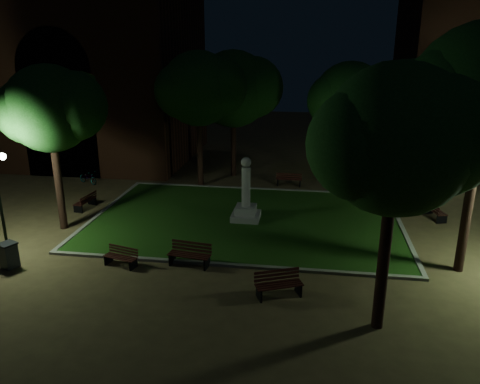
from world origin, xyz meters
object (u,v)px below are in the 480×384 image
at_px(trash_bin, 9,255).
at_px(bicycle, 88,177).
at_px(bench_near_left, 190,255).
at_px(bench_west_near, 121,257).
at_px(monument, 246,202).
at_px(bench_near_right, 278,285).
at_px(bench_far_side, 289,180).
at_px(bench_right_side, 434,211).
at_px(bench_left_side, 86,202).

relative_size(trash_bin, bicycle, 0.65).
relative_size(bench_near_left, bench_west_near, 1.20).
relative_size(monument, trash_bin, 3.06).
bearing_deg(trash_bin, bench_west_near, 10.59).
bearing_deg(bench_near_right, monument, 83.68).
distance_m(bench_near_left, bench_near_right, 4.13).
bearing_deg(bench_far_side, bicycle, 8.63).
relative_size(bench_near_left, bench_right_side, 1.08).
bearing_deg(bench_far_side, trash_bin, 52.66).
bearing_deg(bench_right_side, monument, 85.25).
relative_size(monument, bench_right_side, 1.95).
bearing_deg(bench_right_side, bench_west_near, 103.26).
distance_m(bench_right_side, bicycle, 20.41).
height_order(bench_near_left, bench_right_side, bench_near_left).
xyz_separation_m(bench_near_left, bench_west_near, (-2.72, -0.46, -0.08)).
bearing_deg(bench_west_near, bench_near_left, 24.45).
height_order(monument, bench_left_side, monument).
relative_size(monument, bicycle, 2.01).
bearing_deg(trash_bin, bench_near_right, -3.05).
relative_size(bench_far_side, bicycle, 1.01).
xyz_separation_m(monument, bicycle, (-10.75, 4.79, -0.54)).
bearing_deg(monument, bicycle, 156.01).
distance_m(bench_right_side, trash_bin, 19.82).
bearing_deg(bench_right_side, trash_bin, 99.36).
xyz_separation_m(bench_near_left, bench_near_right, (3.70, -1.85, -0.01)).
relative_size(bench_left_side, bicycle, 0.98).
relative_size(bench_west_near, bicycle, 0.93).
xyz_separation_m(bench_near_right, trash_bin, (-10.78, 0.57, 0.10)).
bearing_deg(bench_left_side, bench_near_left, 59.05).
bearing_deg(monument, bench_far_side, 73.60).
xyz_separation_m(bench_far_side, trash_bin, (-10.46, -12.69, 0.12)).
bearing_deg(bench_right_side, bench_left_side, 79.07).
relative_size(bench_left_side, bench_far_side, 0.97).
height_order(monument, bicycle, monument).
relative_size(bench_west_near, trash_bin, 1.42).
distance_m(bench_near_right, bicycle, 17.51).
bearing_deg(trash_bin, bench_far_side, 50.52).
relative_size(bench_near_right, trash_bin, 1.70).
relative_size(bench_near_right, bicycle, 1.11).
height_order(bench_west_near, bench_far_side, bench_far_side).
relative_size(bench_left_side, bench_right_side, 0.95).
relative_size(bench_right_side, bench_far_side, 1.02).
height_order(monument, bench_near_right, monument).
bearing_deg(bench_right_side, bicycle, 66.30).
height_order(bench_near_left, trash_bin, trash_bin).
relative_size(monument, bench_west_near, 2.16).
distance_m(monument, bench_west_near, 7.11).
height_order(bench_near_left, bench_west_near, bench_near_left).
xyz_separation_m(bench_left_side, trash_bin, (0.12, -6.88, 0.14)).
relative_size(bench_near_left, trash_bin, 1.70).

